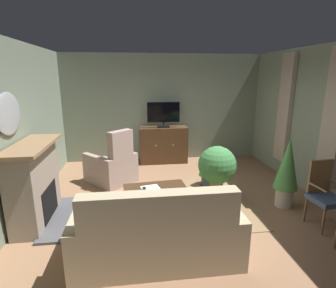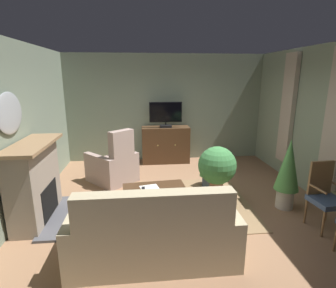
{
  "view_description": "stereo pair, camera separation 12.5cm",
  "coord_description": "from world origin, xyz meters",
  "px_view_note": "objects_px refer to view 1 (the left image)",
  "views": [
    {
      "loc": [
        -0.79,
        -4.36,
        2.28
      ],
      "look_at": [
        -0.19,
        0.32,
        1.06
      ],
      "focal_mm": 28.51,
      "sensor_mm": 36.0,
      "label": 1
    },
    {
      "loc": [
        -0.67,
        -4.38,
        2.28
      ],
      "look_at": [
        -0.19,
        0.32,
        1.06
      ],
      "focal_mm": 28.51,
      "sensor_mm": 36.0,
      "label": 2
    }
  ],
  "objects_px": {
    "television": "(163,114)",
    "potted_plant_on_hearth_side": "(217,167)",
    "fireplace": "(36,185)",
    "coffee_table": "(156,191)",
    "armchair_near_window": "(112,167)",
    "tv_remote": "(144,189)",
    "wall_mirror_oval": "(9,114)",
    "folded_newspaper": "(150,188)",
    "tv_cabinet": "(163,145)",
    "sofa_floral": "(158,236)",
    "potted_plant_leafy_by_curtain": "(287,169)",
    "potted_plant_small_fern_corner": "(209,166)",
    "side_chair_mid_row": "(324,193)"
  },
  "relations": [
    {
      "from": "armchair_near_window",
      "to": "fireplace",
      "type": "bearing_deg",
      "value": -125.61
    },
    {
      "from": "television",
      "to": "sofa_floral",
      "type": "distance_m",
      "value": 4.05
    },
    {
      "from": "folded_newspaper",
      "to": "potted_plant_small_fern_corner",
      "type": "relative_size",
      "value": 0.38
    },
    {
      "from": "coffee_table",
      "to": "potted_plant_on_hearth_side",
      "type": "xyz_separation_m",
      "value": [
        1.15,
        0.32,
        0.26
      ]
    },
    {
      "from": "fireplace",
      "to": "tv_remote",
      "type": "xyz_separation_m",
      "value": [
        1.69,
        -0.07,
        -0.14
      ]
    },
    {
      "from": "potted_plant_on_hearth_side",
      "to": "fireplace",
      "type": "bearing_deg",
      "value": -174.24
    },
    {
      "from": "wall_mirror_oval",
      "to": "coffee_table",
      "type": "xyz_separation_m",
      "value": [
        2.13,
        -0.02,
        -1.33
      ]
    },
    {
      "from": "side_chair_mid_row",
      "to": "sofa_floral",
      "type": "bearing_deg",
      "value": -168.72
    },
    {
      "from": "folded_newspaper",
      "to": "fireplace",
      "type": "bearing_deg",
      "value": 167.07
    },
    {
      "from": "television",
      "to": "side_chair_mid_row",
      "type": "xyz_separation_m",
      "value": [
        2.11,
        -3.38,
        -0.78
      ]
    },
    {
      "from": "wall_mirror_oval",
      "to": "folded_newspaper",
      "type": "distance_m",
      "value": 2.41
    },
    {
      "from": "tv_remote",
      "to": "armchair_near_window",
      "type": "height_order",
      "value": "armchair_near_window"
    },
    {
      "from": "wall_mirror_oval",
      "to": "side_chair_mid_row",
      "type": "height_order",
      "value": "wall_mirror_oval"
    },
    {
      "from": "fireplace",
      "to": "coffee_table",
      "type": "bearing_deg",
      "value": -0.52
    },
    {
      "from": "tv_cabinet",
      "to": "coffee_table",
      "type": "relative_size",
      "value": 1.15
    },
    {
      "from": "potted_plant_on_hearth_side",
      "to": "folded_newspaper",
      "type": "bearing_deg",
      "value": -166.54
    },
    {
      "from": "tv_remote",
      "to": "folded_newspaper",
      "type": "xyz_separation_m",
      "value": [
        0.1,
        0.08,
        -0.01
      ]
    },
    {
      "from": "wall_mirror_oval",
      "to": "folded_newspaper",
      "type": "relative_size",
      "value": 2.7
    },
    {
      "from": "armchair_near_window",
      "to": "tv_remote",
      "type": "bearing_deg",
      "value": -67.73
    },
    {
      "from": "fireplace",
      "to": "tv_cabinet",
      "type": "relative_size",
      "value": 1.14
    },
    {
      "from": "potted_plant_on_hearth_side",
      "to": "tv_cabinet",
      "type": "bearing_deg",
      "value": 106.23
    },
    {
      "from": "wall_mirror_oval",
      "to": "potted_plant_small_fern_corner",
      "type": "xyz_separation_m",
      "value": [
        3.33,
        0.99,
        -1.3
      ]
    },
    {
      "from": "television",
      "to": "armchair_near_window",
      "type": "height_order",
      "value": "television"
    },
    {
      "from": "wall_mirror_oval",
      "to": "television",
      "type": "relative_size",
      "value": 0.96
    },
    {
      "from": "potted_plant_on_hearth_side",
      "to": "potted_plant_small_fern_corner",
      "type": "relative_size",
      "value": 1.34
    },
    {
      "from": "side_chair_mid_row",
      "to": "coffee_table",
      "type": "bearing_deg",
      "value": 165.27
    },
    {
      "from": "fireplace",
      "to": "potted_plant_small_fern_corner",
      "type": "bearing_deg",
      "value": 17.86
    },
    {
      "from": "coffee_table",
      "to": "folded_newspaper",
      "type": "relative_size",
      "value": 3.63
    },
    {
      "from": "coffee_table",
      "to": "armchair_near_window",
      "type": "bearing_deg",
      "value": 118.76
    },
    {
      "from": "tv_cabinet",
      "to": "potted_plant_leafy_by_curtain",
      "type": "relative_size",
      "value": 1.0
    },
    {
      "from": "fireplace",
      "to": "folded_newspaper",
      "type": "distance_m",
      "value": 1.8
    },
    {
      "from": "wall_mirror_oval",
      "to": "coffee_table",
      "type": "bearing_deg",
      "value": -0.46
    },
    {
      "from": "tv_remote",
      "to": "side_chair_mid_row",
      "type": "height_order",
      "value": "side_chair_mid_row"
    },
    {
      "from": "television",
      "to": "armchair_near_window",
      "type": "xyz_separation_m",
      "value": [
        -1.26,
        -1.21,
        -0.96
      ]
    },
    {
      "from": "side_chair_mid_row",
      "to": "potted_plant_small_fern_corner",
      "type": "height_order",
      "value": "side_chair_mid_row"
    },
    {
      "from": "potted_plant_leafy_by_curtain",
      "to": "television",
      "type": "bearing_deg",
      "value": 124.12
    },
    {
      "from": "potted_plant_on_hearth_side",
      "to": "side_chair_mid_row",
      "type": "bearing_deg",
      "value": -35.39
    },
    {
      "from": "television",
      "to": "potted_plant_on_hearth_side",
      "type": "xyz_separation_m",
      "value": [
        0.71,
        -2.39,
        -0.64
      ]
    },
    {
      "from": "armchair_near_window",
      "to": "potted_plant_on_hearth_side",
      "type": "xyz_separation_m",
      "value": [
        1.97,
        -1.17,
        0.32
      ]
    },
    {
      "from": "wall_mirror_oval",
      "to": "tv_remote",
      "type": "bearing_deg",
      "value": -2.09
    },
    {
      "from": "armchair_near_window",
      "to": "potted_plant_on_hearth_side",
      "type": "distance_m",
      "value": 2.32
    },
    {
      "from": "television",
      "to": "sofa_floral",
      "type": "xyz_separation_m",
      "value": [
        -0.51,
        -3.9,
        -0.97
      ]
    },
    {
      "from": "tv_cabinet",
      "to": "armchair_near_window",
      "type": "xyz_separation_m",
      "value": [
        -1.26,
        -1.27,
        -0.1
      ]
    },
    {
      "from": "sofa_floral",
      "to": "side_chair_mid_row",
      "type": "bearing_deg",
      "value": 11.28
    },
    {
      "from": "television",
      "to": "tv_remote",
      "type": "height_order",
      "value": "television"
    },
    {
      "from": "tv_remote",
      "to": "wall_mirror_oval",
      "type": "bearing_deg",
      "value": 87.3
    },
    {
      "from": "armchair_near_window",
      "to": "potted_plant_leafy_by_curtain",
      "type": "distance_m",
      "value": 3.49
    },
    {
      "from": "coffee_table",
      "to": "tv_remote",
      "type": "bearing_deg",
      "value": -163.91
    },
    {
      "from": "tv_remote",
      "to": "potted_plant_on_hearth_side",
      "type": "distance_m",
      "value": 1.4
    },
    {
      "from": "folded_newspaper",
      "to": "potted_plant_on_hearth_side",
      "type": "relative_size",
      "value": 0.29
    }
  ]
}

